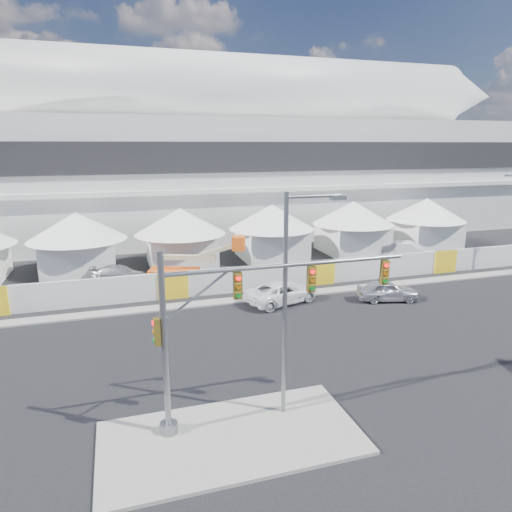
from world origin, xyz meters
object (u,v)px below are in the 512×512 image
object	(u,v)px
lot_car_a	(409,250)
boom_lift	(183,270)
streetlight_median	(291,291)
traffic_mast	(222,328)
pickup_curb	(282,292)
sedan_silver	(387,291)
lot_car_c	(120,274)

from	to	relation	value
lot_car_a	boom_lift	distance (m)	22.93
streetlight_median	traffic_mast	bearing A→B (deg)	-179.23
boom_lift	lot_car_a	bearing A→B (deg)	24.32
lot_car_a	streetlight_median	world-z (taller)	streetlight_median
pickup_curb	streetlight_median	xyz separation A→B (m)	(-4.62, -13.25, 4.70)
traffic_mast	boom_lift	bearing A→B (deg)	86.02
pickup_curb	boom_lift	world-z (taller)	boom_lift
traffic_mast	pickup_curb	bearing A→B (deg)	60.67
sedan_silver	lot_car_c	bearing A→B (deg)	74.52
sedan_silver	traffic_mast	world-z (taller)	traffic_mast
sedan_silver	traffic_mast	distance (m)	19.13
pickup_curb	lot_car_a	bearing A→B (deg)	-80.57
lot_car_a	streetlight_median	distance (m)	30.97
sedan_silver	lot_car_a	distance (m)	14.05
sedan_silver	streetlight_median	world-z (taller)	streetlight_median
lot_car_a	lot_car_c	bearing A→B (deg)	133.03
pickup_curb	lot_car_a	world-z (taller)	lot_car_a
lot_car_a	streetlight_median	xyz separation A→B (m)	(-21.44, -21.87, 4.64)
streetlight_median	boom_lift	xyz separation A→B (m)	(-1.43, 20.21, -4.39)
streetlight_median	lot_car_c	bearing A→B (deg)	106.34
pickup_curb	boom_lift	xyz separation A→B (m)	(-6.06, 6.96, 0.31)
pickup_curb	lot_car_c	xyz separation A→B (m)	(-11.09, 8.80, -0.09)
pickup_curb	lot_car_a	xyz separation A→B (m)	(16.81, 8.62, 0.05)
streetlight_median	lot_car_a	bearing A→B (deg)	45.57
sedan_silver	pickup_curb	world-z (taller)	pickup_curb
sedan_silver	lot_car_a	bearing A→B (deg)	-27.04
sedan_silver	lot_car_a	xyz separation A→B (m)	(9.31, 10.53, 0.07)
traffic_mast	boom_lift	xyz separation A→B (m)	(1.41, 20.25, -3.18)
pickup_curb	streetlight_median	size ratio (longest dim) A/B	0.60
lot_car_c	streetlight_median	size ratio (longest dim) A/B	0.50
sedan_silver	lot_car_a	world-z (taller)	lot_car_a
streetlight_median	pickup_curb	bearing A→B (deg)	70.76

